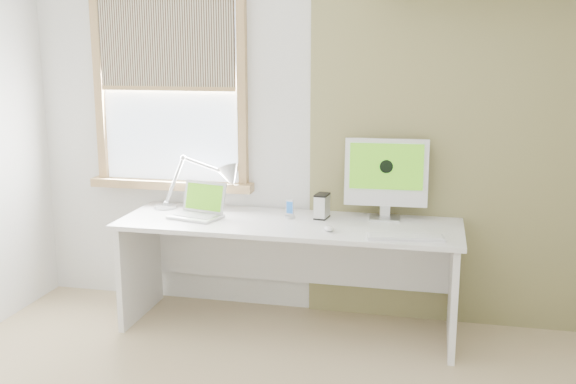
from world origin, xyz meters
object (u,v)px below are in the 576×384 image
(desk, at_px, (290,248))
(imac, at_px, (386,174))
(laptop, at_px, (199,208))
(external_drive, at_px, (322,206))
(desk_lamp, at_px, (218,180))

(desk, xyz_separation_m, imac, (0.60, 0.17, 0.49))
(desk, height_order, laptop, laptop)
(external_drive, relative_size, imac, 0.30)
(laptop, bearing_deg, imac, 10.48)
(laptop, height_order, imac, imac)
(desk, distance_m, external_drive, 0.35)
(imac, bearing_deg, desk_lamp, 178.03)
(laptop, relative_size, imac, 0.69)
(external_drive, xyz_separation_m, imac, (0.40, 0.09, 0.21))
(desk, distance_m, imac, 0.79)
(desk, height_order, desk_lamp, desk_lamp)
(desk_lamp, xyz_separation_m, external_drive, (0.75, -0.13, -0.11))
(imac, bearing_deg, laptop, -169.52)
(desk_lamp, bearing_deg, imac, -1.97)
(desk_lamp, height_order, imac, imac)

